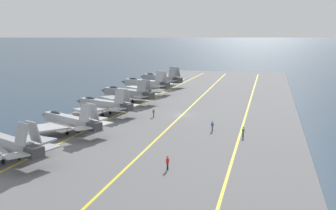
{
  "coord_description": "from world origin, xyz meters",
  "views": [
    {
      "loc": [
        -84.01,
        -17.34,
        17.81
      ],
      "look_at": [
        -2.92,
        2.32,
        2.9
      ],
      "focal_mm": 45.0,
      "sensor_mm": 36.0,
      "label": 1
    }
  ],
  "objects_px": {
    "parked_jet_nearest": "(7,143)",
    "crew_blue_vest": "(212,126)",
    "parked_jet_third": "(103,104)",
    "crew_red_vest": "(168,162)",
    "parked_jet_sixth": "(160,78)",
    "parked_jet_fourth": "(126,93)",
    "crew_green_vest": "(243,132)",
    "crew_brown_vest": "(154,112)",
    "parked_jet_second": "(69,121)",
    "parked_jet_fifth": "(145,83)"
  },
  "relations": [
    {
      "from": "crew_brown_vest",
      "to": "crew_blue_vest",
      "type": "height_order",
      "value": "crew_blue_vest"
    },
    {
      "from": "parked_jet_sixth",
      "to": "crew_blue_vest",
      "type": "height_order",
      "value": "parked_jet_sixth"
    },
    {
      "from": "parked_jet_sixth",
      "to": "crew_blue_vest",
      "type": "distance_m",
      "value": 61.01
    },
    {
      "from": "parked_jet_nearest",
      "to": "parked_jet_fifth",
      "type": "distance_m",
      "value": 63.47
    },
    {
      "from": "crew_brown_vest",
      "to": "crew_blue_vest",
      "type": "distance_m",
      "value": 16.09
    },
    {
      "from": "crew_red_vest",
      "to": "crew_brown_vest",
      "type": "distance_m",
      "value": 32.73
    },
    {
      "from": "parked_jet_fourth",
      "to": "crew_green_vest",
      "type": "relative_size",
      "value": 9.4
    },
    {
      "from": "parked_jet_fifth",
      "to": "parked_jet_sixth",
      "type": "xyz_separation_m",
      "value": [
        15.8,
        -0.35,
        -0.31
      ]
    },
    {
      "from": "parked_jet_nearest",
      "to": "crew_blue_vest",
      "type": "distance_m",
      "value": 33.85
    },
    {
      "from": "parked_jet_nearest",
      "to": "crew_red_vest",
      "type": "distance_m",
      "value": 21.96
    },
    {
      "from": "crew_red_vest",
      "to": "crew_blue_vest",
      "type": "bearing_deg",
      "value": -7.11
    },
    {
      "from": "parked_jet_fourth",
      "to": "parked_jet_fifth",
      "type": "distance_m",
      "value": 16.07
    },
    {
      "from": "crew_blue_vest",
      "to": "parked_jet_sixth",
      "type": "bearing_deg",
      "value": 23.26
    },
    {
      "from": "parked_jet_fifth",
      "to": "parked_jet_second",
      "type": "bearing_deg",
      "value": -178.9
    },
    {
      "from": "crew_green_vest",
      "to": "parked_jet_second",
      "type": "bearing_deg",
      "value": 97.91
    },
    {
      "from": "parked_jet_nearest",
      "to": "crew_green_vest",
      "type": "distance_m",
      "value": 36.23
    },
    {
      "from": "parked_jet_fourth",
      "to": "crew_red_vest",
      "type": "bearing_deg",
      "value": -154.91
    },
    {
      "from": "parked_jet_third",
      "to": "crew_red_vest",
      "type": "distance_m",
      "value": 37.41
    },
    {
      "from": "parked_jet_third",
      "to": "parked_jet_fifth",
      "type": "distance_m",
      "value": 31.26
    },
    {
      "from": "parked_jet_third",
      "to": "parked_jet_fifth",
      "type": "height_order",
      "value": "parked_jet_fifth"
    },
    {
      "from": "parked_jet_third",
      "to": "crew_green_vest",
      "type": "xyz_separation_m",
      "value": [
        -12.08,
        -29.41,
        -1.25
      ]
    },
    {
      "from": "parked_jet_third",
      "to": "parked_jet_nearest",
      "type": "bearing_deg",
      "value": 178.81
    },
    {
      "from": "parked_jet_second",
      "to": "crew_green_vest",
      "type": "relative_size",
      "value": 8.9
    },
    {
      "from": "crew_red_vest",
      "to": "parked_jet_nearest",
      "type": "bearing_deg",
      "value": 93.69
    },
    {
      "from": "parked_jet_third",
      "to": "crew_green_vest",
      "type": "bearing_deg",
      "value": -112.34
    },
    {
      "from": "parked_jet_nearest",
      "to": "parked_jet_fourth",
      "type": "xyz_separation_m",
      "value": [
        47.4,
        -0.33,
        -0.11
      ]
    },
    {
      "from": "parked_jet_fourth",
      "to": "crew_red_vest",
      "type": "xyz_separation_m",
      "value": [
        -45.99,
        -21.54,
        -1.36
      ]
    },
    {
      "from": "crew_blue_vest",
      "to": "crew_green_vest",
      "type": "relative_size",
      "value": 1.0
    },
    {
      "from": "parked_jet_nearest",
      "to": "crew_green_vest",
      "type": "xyz_separation_m",
      "value": [
        20.13,
        -30.08,
        -1.47
      ]
    },
    {
      "from": "parked_jet_nearest",
      "to": "crew_brown_vest",
      "type": "height_order",
      "value": "parked_jet_nearest"
    },
    {
      "from": "parked_jet_fourth",
      "to": "parked_jet_sixth",
      "type": "height_order",
      "value": "parked_jet_sixth"
    },
    {
      "from": "parked_jet_nearest",
      "to": "crew_blue_vest",
      "type": "xyz_separation_m",
      "value": [
        23.22,
        -24.59,
        -1.47
      ]
    },
    {
      "from": "parked_jet_nearest",
      "to": "crew_blue_vest",
      "type": "height_order",
      "value": "parked_jet_nearest"
    },
    {
      "from": "parked_jet_nearest",
      "to": "parked_jet_third",
      "type": "height_order",
      "value": "parked_jet_nearest"
    },
    {
      "from": "parked_jet_nearest",
      "to": "parked_jet_sixth",
      "type": "height_order",
      "value": "parked_jet_sixth"
    },
    {
      "from": "crew_red_vest",
      "to": "parked_jet_sixth",
      "type": "bearing_deg",
      "value": 15.34
    },
    {
      "from": "parked_jet_fourth",
      "to": "crew_brown_vest",
      "type": "relative_size",
      "value": 9.54
    },
    {
      "from": "parked_jet_fourth",
      "to": "crew_blue_vest",
      "type": "height_order",
      "value": "parked_jet_fourth"
    },
    {
      "from": "parked_jet_fifth",
      "to": "crew_blue_vest",
      "type": "distance_m",
      "value": 47.11
    },
    {
      "from": "parked_jet_fifth",
      "to": "crew_brown_vest",
      "type": "xyz_separation_m",
      "value": [
        -31.04,
        -11.24,
        -1.75
      ]
    },
    {
      "from": "parked_jet_third",
      "to": "crew_blue_vest",
      "type": "distance_m",
      "value": 25.58
    },
    {
      "from": "crew_brown_vest",
      "to": "parked_jet_second",
      "type": "bearing_deg",
      "value": 147.67
    },
    {
      "from": "crew_blue_vest",
      "to": "parked_jet_fifth",
      "type": "bearing_deg",
      "value": 31.26
    },
    {
      "from": "crew_red_vest",
      "to": "crew_green_vest",
      "type": "bearing_deg",
      "value": -23.7
    },
    {
      "from": "parked_jet_nearest",
      "to": "crew_blue_vest",
      "type": "bearing_deg",
      "value": -46.64
    },
    {
      "from": "parked_jet_fourth",
      "to": "parked_jet_fifth",
      "type": "xyz_separation_m",
      "value": [
        16.07,
        0.17,
        0.37
      ]
    },
    {
      "from": "parked_jet_second",
      "to": "parked_jet_fifth",
      "type": "distance_m",
      "value": 47.37
    },
    {
      "from": "parked_jet_second",
      "to": "parked_jet_sixth",
      "type": "bearing_deg",
      "value": 0.51
    },
    {
      "from": "parked_jet_fifth",
      "to": "crew_green_vest",
      "type": "distance_m",
      "value": 52.69
    },
    {
      "from": "parked_jet_sixth",
      "to": "parked_jet_fourth",
      "type": "bearing_deg",
      "value": 179.69
    }
  ]
}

